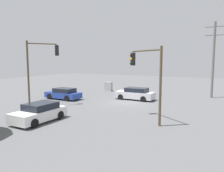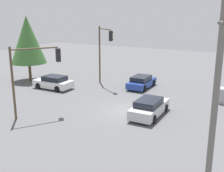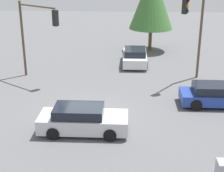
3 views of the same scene
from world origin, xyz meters
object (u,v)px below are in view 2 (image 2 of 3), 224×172
Objects in this scene: sedan_blue at (141,82)px; sedan_white at (54,82)px; traffic_signal_cross at (104,46)px; traffic_signal_main at (33,68)px; electrical_cabinet at (222,95)px; sedan_silver at (149,107)px.

sedan_blue is 1.03× the size of sedan_white.
sedan_white is 6.73m from traffic_signal_cross.
sedan_white is 8.73m from traffic_signal_main.
sedan_blue is 8.55m from electrical_cabinet.
traffic_signal_main reaches higher than sedan_blue.
sedan_white reaches higher than sedan_blue.
electrical_cabinet is at bearing -78.32° from sedan_white.
sedan_white is 16.99m from electrical_cabinet.
traffic_signal_cross is at bearing -169.29° from sedan_blue.
sedan_white is 0.65× the size of traffic_signal_cross.
sedan_blue is at bearing 15.20° from traffic_signal_main.
electrical_cabinet is (-6.23, 4.61, 0.00)m from sedan_silver.
sedan_blue is at bearing 116.84° from sedan_silver.
sedan_white is (4.79, -8.19, 0.03)m from sedan_blue.
sedan_blue is 12.94m from traffic_signal_main.
traffic_signal_cross is (-11.04, -0.09, 0.52)m from traffic_signal_main.
traffic_signal_cross reaches higher than traffic_signal_main.
sedan_white is 0.75× the size of traffic_signal_main.
electrical_cabinet is (-10.49, 12.57, -3.16)m from traffic_signal_main.
sedan_silver is 0.81× the size of traffic_signal_main.
traffic_signal_cross reaches higher than sedan_white.
traffic_signal_main is 0.86× the size of traffic_signal_cross.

